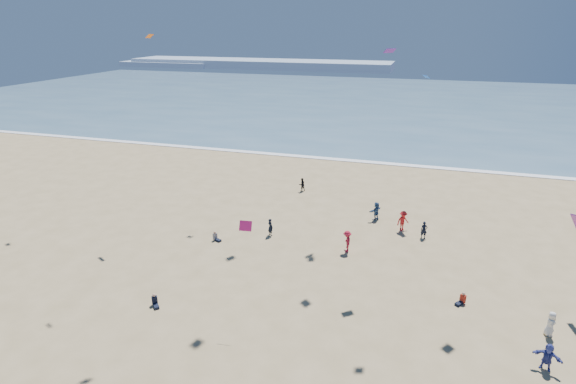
% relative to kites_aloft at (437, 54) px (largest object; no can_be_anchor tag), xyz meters
% --- Properties ---
extents(ocean, '(220.00, 100.00, 0.06)m').
position_rel_kites_aloft_xyz_m(ocean, '(-8.66, 81.00, -15.67)').
color(ocean, '#476B84').
rests_on(ocean, ground).
extents(surf_line, '(220.00, 1.20, 0.08)m').
position_rel_kites_aloft_xyz_m(surf_line, '(-8.66, 31.00, -15.66)').
color(surf_line, white).
rests_on(surf_line, ground).
extents(headland_far, '(110.00, 20.00, 3.20)m').
position_rel_kites_aloft_xyz_m(headland_far, '(-68.66, 156.00, -14.10)').
color(headland_far, '#7A8EA8').
rests_on(headland_far, ground).
extents(headland_near, '(40.00, 14.00, 2.00)m').
position_rel_kites_aloft_xyz_m(headland_near, '(-108.66, 151.00, -14.70)').
color(headland_near, '#7A8EA8').
rests_on(headland_near, ground).
extents(standing_flyers, '(30.12, 37.11, 1.83)m').
position_rel_kites_aloft_xyz_m(standing_flyers, '(-3.45, -0.83, -14.85)').
color(standing_flyers, red).
rests_on(standing_flyers, ground).
extents(seated_group, '(20.52, 24.73, 0.84)m').
position_rel_kites_aloft_xyz_m(seated_group, '(-7.79, -6.86, -15.28)').
color(seated_group, white).
rests_on(seated_group, ground).
extents(kites_aloft, '(42.01, 36.42, 29.52)m').
position_rel_kites_aloft_xyz_m(kites_aloft, '(0.00, 0.00, 0.00)').
color(kites_aloft, blue).
rests_on(kites_aloft, ground).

